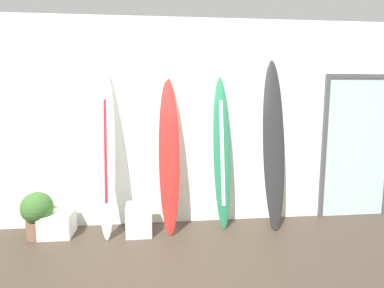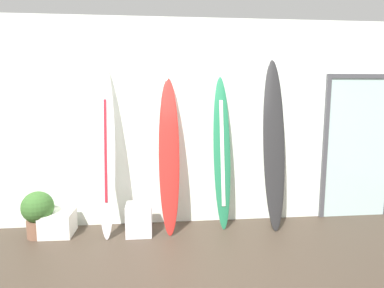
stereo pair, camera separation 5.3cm
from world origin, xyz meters
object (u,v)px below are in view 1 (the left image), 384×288
surfboard_emerald (222,153)px  display_block_left (57,224)px  glass_door (357,144)px  surfboard_charcoal (274,145)px  surfboard_ivory (106,151)px  display_block_center (139,220)px  surfboard_crimson (169,157)px  potted_plant (37,213)px

surfboard_emerald → display_block_left: (-2.16, -0.08, -0.87)m
display_block_left → glass_door: (4.20, 0.26, 0.92)m
surfboard_emerald → surfboard_charcoal: 0.70m
surfboard_ivory → surfboard_emerald: 1.52m
surfboard_charcoal → display_block_center: (-1.80, -0.11, -0.92)m
surfboard_crimson → glass_door: size_ratio=0.97×
surfboard_emerald → surfboard_crimson: bearing=-174.1°
surfboard_charcoal → display_block_center: size_ratio=5.67×
surfboard_charcoal → surfboard_emerald: bearing=174.0°
surfboard_ivory → display_block_left: (-0.64, 0.01, -0.94)m
surfboard_emerald → potted_plant: bearing=-177.1°
surfboard_ivory → glass_door: 3.57m
surfboard_crimson → surfboard_emerald: 0.72m
surfboard_charcoal → surfboard_crimson: bearing=-180.0°
display_block_center → glass_door: (3.16, 0.36, 0.87)m
surfboard_charcoal → potted_plant: size_ratio=3.85×
surfboard_crimson → display_block_left: (-1.45, -0.01, -0.84)m
surfboard_emerald → display_block_left: size_ratio=5.04×
surfboard_ivory → surfboard_crimson: size_ratio=1.09×
surfboard_ivory → surfboard_emerald: size_ratio=1.08×
surfboard_charcoal → potted_plant: surfboard_charcoal is taller
surfboard_crimson → surfboard_ivory: bearing=-179.1°
surfboard_charcoal → display_block_center: surfboard_charcoal is taller
display_block_left → surfboard_emerald: bearing=2.1°
surfboard_crimson → surfboard_charcoal: 1.41m
surfboard_ivory → potted_plant: surfboard_ivory is taller
surfboard_crimson → potted_plant: surfboard_crimson is taller
surfboard_crimson → surfboard_emerald: surfboard_emerald is taller
surfboard_charcoal → glass_door: size_ratio=1.09×
surfboard_emerald → potted_plant: (-2.38, -0.12, -0.69)m
display_block_center → potted_plant: bearing=177.4°
surfboard_ivory → display_block_left: bearing=179.4°
display_block_left → display_block_center: bearing=-5.5°
display_block_center → potted_plant: potted_plant is taller
surfboard_ivory → display_block_left: 1.14m
surfboard_emerald → display_block_center: bearing=-170.8°
glass_door → potted_plant: bearing=-176.1°
display_block_center → surfboard_emerald: bearing=9.2°
surfboard_crimson → display_block_left: size_ratio=4.99×
display_block_center → display_block_left: bearing=174.5°
surfboard_ivory → potted_plant: size_ratio=3.72×
surfboard_charcoal → potted_plant: (-3.07, -0.05, -0.80)m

